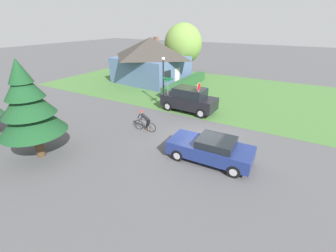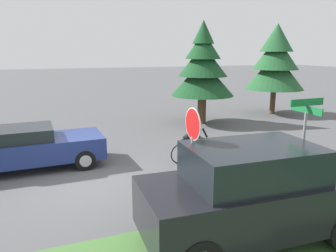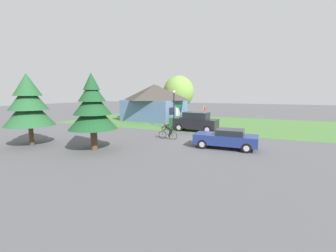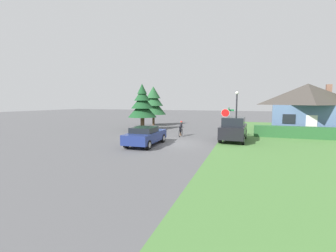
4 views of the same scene
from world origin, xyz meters
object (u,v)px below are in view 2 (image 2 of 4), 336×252
at_px(street_name_sign, 304,136).
at_px(conifer_tall_far, 276,62).
at_px(stop_sign, 193,149).
at_px(sedan_left_lane, 32,147).
at_px(cyclist, 193,142).
at_px(conifer_tall_near, 203,67).
at_px(parked_suv_right, 252,194).

xyz_separation_m(street_name_sign, conifer_tall_far, (-10.62, 7.73, 1.27)).
bearing_deg(stop_sign, sedan_left_lane, 28.99).
height_order(stop_sign, conifer_tall_far, conifer_tall_far).
bearing_deg(sedan_left_lane, cyclist, -15.23).
bearing_deg(stop_sign, conifer_tall_near, -28.65).
height_order(street_name_sign, conifer_tall_far, conifer_tall_far).
distance_m(stop_sign, conifer_tall_near, 11.04).
relative_size(stop_sign, conifer_tall_far, 0.50).
height_order(sedan_left_lane, cyclist, cyclist).
height_order(conifer_tall_near, conifer_tall_far, conifer_tall_far).
relative_size(cyclist, street_name_sign, 0.62).
height_order(cyclist, stop_sign, stop_sign).
distance_m(sedan_left_lane, street_name_sign, 8.12).
bearing_deg(stop_sign, parked_suv_right, -121.57).
relative_size(cyclist, stop_sign, 0.63).
xyz_separation_m(conifer_tall_near, conifer_tall_far, (-0.85, 5.27, 0.22)).
xyz_separation_m(stop_sign, conifer_tall_near, (-9.69, 5.18, 1.08)).
relative_size(cyclist, conifer_tall_far, 0.32).
distance_m(parked_suv_right, conifer_tall_far, 14.77).
xyz_separation_m(parked_suv_right, conifer_tall_far, (-11.16, 9.43, 2.16)).
bearing_deg(parked_suv_right, street_name_sign, 20.30).
xyz_separation_m(sedan_left_lane, conifer_tall_far, (-5.08, 13.54, 2.44)).
bearing_deg(parked_suv_right, cyclist, 80.87).
distance_m(cyclist, stop_sign, 4.81).
distance_m(street_name_sign, conifer_tall_far, 13.19).
relative_size(stop_sign, street_name_sign, 0.98).
relative_size(sedan_left_lane, cyclist, 2.61).
height_order(sedan_left_lane, conifer_tall_near, conifer_tall_near).
bearing_deg(parked_suv_right, sedan_left_lane, 126.81).
xyz_separation_m(cyclist, stop_sign, (4.21, -2.03, 1.16)).
relative_size(parked_suv_right, conifer_tall_far, 0.84).
xyz_separation_m(cyclist, parked_suv_right, (4.82, -1.01, 0.29)).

